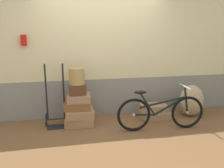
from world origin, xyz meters
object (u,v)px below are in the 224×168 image
Objects in this scene: suitcase_0 at (80,120)px; suitcase_3 at (79,98)px; suitcase_2 at (78,105)px; luggage_trolley at (56,111)px; suitcase_6 at (154,108)px; wicker_basket at (77,76)px; suitcase_1 at (79,113)px; suitcase_5 at (155,115)px; burlap_sack at (191,100)px; bicycle at (161,112)px; suitcase_4 at (77,89)px.

suitcase_3 is (-0.01, -0.02, 0.45)m from suitcase_0.
suitcase_2 is 0.15m from suitcase_3.
suitcase_6 is at bearing -0.10° from luggage_trolley.
suitcase_3 is at bearing -102.08° from suitcase_0.
suitcase_2 is at bearing 93.44° from wicker_basket.
suitcase_2 is 1.65× the size of wicker_basket.
suitcase_1 is 1.07× the size of suitcase_2.
suitcase_5 is 0.87× the size of burlap_sack.
suitcase_0 is 0.34× the size of bicycle.
luggage_trolley is 0.74× the size of bicycle.
wicker_basket is (-0.00, 0.00, 0.25)m from suitcase_4.
suitcase_3 reaches higher than suitcase_1.
suitcase_2 is at bearing -0.93° from luggage_trolley.
bicycle is (1.41, -0.54, 0.09)m from suitcase_1.
suitcase_1 is at bearing -101.98° from suitcase_0.
suitcase_1 is 0.44× the size of luggage_trolley.
suitcase_4 is 2.39m from burlap_sack.
wicker_basket reaches higher than suitcase_2.
suitcase_6 is (1.50, 0.02, -0.01)m from suitcase_1.
burlap_sack reaches higher than suitcase_0.
luggage_trolley reaches higher than wicker_basket.
suitcase_5 is at bearing 5.12° from suitcase_3.
suitcase_1 is 2.34m from burlap_sack.
burlap_sack is at bearing 1.26° from suitcase_1.
wicker_basket reaches higher than burlap_sack.
suitcase_4 is at bearing -179.56° from burlap_sack.
bicycle is (1.44, -0.54, -0.37)m from suitcase_4.
suitcase_6 is (1.53, 0.00, -0.16)m from suitcase_2.
suitcase_4 is at bearing -146.39° from suitcase_0.
suitcase_4 is (-0.02, -0.00, 0.46)m from suitcase_1.
burlap_sack is 1.08m from bicycle.
suitcase_1 is at bearing -175.13° from suitcase_6.
suitcase_5 is (1.54, -0.00, -0.62)m from suitcase_4.
suitcase_3 is at bearing 179.16° from suitcase_5.
burlap_sack is (0.83, -0.01, 0.11)m from suitcase_6.
suitcase_3 is at bearing -4.32° from luggage_trolley.
suitcase_3 is 0.65× the size of burlap_sack.
luggage_trolley is (-1.95, 0.03, 0.22)m from suitcase_5.
bicycle reaches higher than suitcase_6.
wicker_basket is (-1.54, 0.00, 0.86)m from suitcase_5.
burlap_sack reaches higher than suitcase_1.
luggage_trolley is at bearing 176.08° from suitcase_4.
suitcase_6 is at bearing 179.35° from burlap_sack.
suitcase_2 reaches higher than suitcase_6.
suitcase_4 is 0.59× the size of suitcase_6.
burlap_sack is at bearing 6.57° from suitcase_0.
suitcase_1 is 1.76× the size of wicker_basket.
bicycle is (1.84, -0.57, 0.03)m from luggage_trolley.
luggage_trolley reaches higher than suitcase_6.
bicycle is (1.44, -0.54, -0.62)m from wicker_basket.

